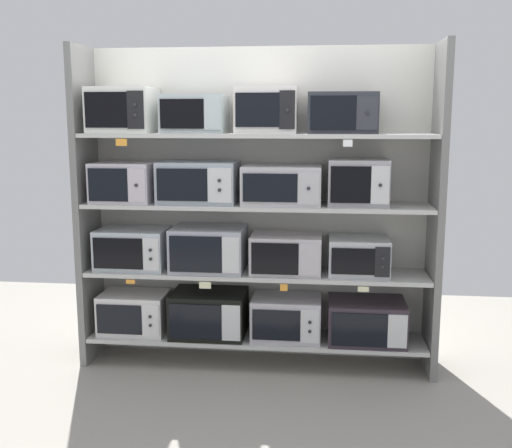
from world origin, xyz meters
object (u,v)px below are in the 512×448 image
Objects in this scene: microwave_0 at (134,312)px; microwave_7 at (359,256)px; microwave_1 at (209,313)px; microwave_12 at (123,110)px; microwave_13 at (195,114)px; microwave_14 at (267,110)px; microwave_3 at (366,321)px; microwave_15 at (343,113)px; microwave_4 at (133,248)px; microwave_2 at (286,317)px; microwave_10 at (282,185)px; microwave_6 at (286,253)px; microwave_5 at (209,248)px; microwave_9 at (199,182)px; microwave_11 at (358,182)px; microwave_8 at (126,182)px.

microwave_7 reaches higher than microwave_0.
microwave_12 is (-0.61, 0.00, 1.51)m from microwave_1.
microwave_1 is at bearing -0.12° from microwave_13.
microwave_14 reaches higher than microwave_13.
microwave_15 reaches higher than microwave_3.
microwave_1 is 1.07× the size of microwave_4.
microwave_7 is (1.68, 0.00, -0.02)m from microwave_4.
microwave_12 is at bearing -179.99° from microwave_13.
microwave_2 is at bearing 0.00° from microwave_0.
microwave_14 is (-0.15, 0.00, 1.52)m from microwave_2.
microwave_2 is at bearing -0.18° from microwave_10.
microwave_13 is (0.50, 0.00, 1.50)m from microwave_0.
microwave_13 is at bearing -179.99° from microwave_10.
microwave_4 is 1.14× the size of microwave_13.
microwave_4 is at bearing -179.99° from microwave_13.
microwave_5 is at bearing -180.00° from microwave_6.
microwave_14 is (0.50, 0.00, 0.52)m from microwave_9.
microwave_15 reaches higher than microwave_9.
microwave_10 is 0.54m from microwave_11.
microwave_11 is at bearing 179.92° from microwave_3.
microwave_1 is 1.16× the size of microwave_15.
microwave_1 is 1.25× the size of microwave_8.
microwave_5 is 1.21× the size of microwave_8.
microwave_8 is (-1.72, -0.00, 0.52)m from microwave_7.
microwave_2 is at bearing -179.99° from microwave_7.
microwave_5 is 1.20× the size of microwave_12.
microwave_6 reaches higher than microwave_1.
microwave_4 reaches higher than microwave_7.
microwave_4 is 0.58m from microwave_5.
microwave_7 is (1.10, 0.00, -0.03)m from microwave_5.
microwave_7 is (1.69, 0.00, 0.49)m from microwave_0.
microwave_10 reaches higher than microwave_5.
microwave_13 reaches higher than microwave_1.
microwave_15 is at bearing -0.00° from microwave_8.
microwave_8 reaches higher than microwave_0.
microwave_15 is (-0.12, -0.00, 0.48)m from microwave_11.
microwave_6 reaches higher than microwave_2.
microwave_1 is at bearing -179.96° from microwave_14.
microwave_14 is (1.05, 0.00, 0.52)m from microwave_8.
microwave_3 is 1.82m from microwave_4.
microwave_3 is 1.69m from microwave_14.
microwave_3 is at bearing -0.01° from microwave_0.
microwave_11 is at bearing 0.00° from microwave_4.
microwave_10 is 1.23× the size of microwave_13.
microwave_2 is 1.53m from microwave_14.
microwave_7 is (0.52, 0.00, -0.01)m from microwave_6.
microwave_0 is 1.00m from microwave_8.
microwave_3 is 1.05× the size of microwave_5.
microwave_10 is 1.33× the size of microwave_11.
microwave_10 is at bearing 0.04° from microwave_1.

